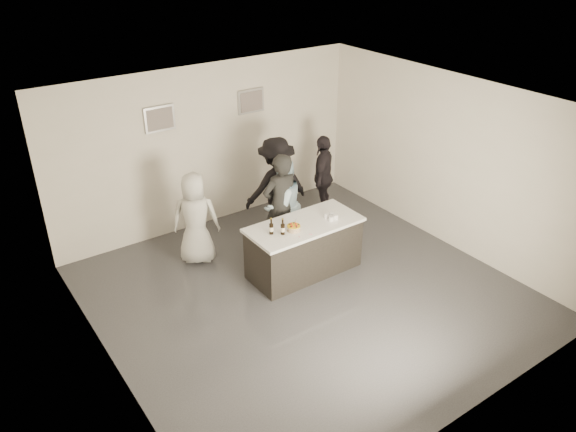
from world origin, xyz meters
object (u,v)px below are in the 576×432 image
at_px(beer_bottle_b, 283,227).
at_px(person_guest_left, 195,218).
at_px(bar_counter, 304,248).
at_px(person_guest_right, 323,176).
at_px(person_main_black, 280,205).
at_px(beer_bottle_a, 271,226).
at_px(cake, 294,228).
at_px(person_main_blue, 282,205).
at_px(person_guest_back, 276,186).

bearing_deg(beer_bottle_b, person_guest_left, 119.09).
bearing_deg(person_guest_left, bar_counter, 165.43).
bearing_deg(person_guest_right, person_main_black, -14.15).
relative_size(bar_counter, beer_bottle_a, 7.15).
relative_size(bar_counter, cake, 8.82).
height_order(bar_counter, person_main_blue, person_main_blue).
relative_size(person_guest_left, person_guest_right, 0.98).
bearing_deg(person_main_black, beer_bottle_b, 59.95).
distance_m(beer_bottle_b, person_guest_right, 2.51).
relative_size(cake, beer_bottle_a, 0.81).
bearing_deg(person_main_blue, beer_bottle_b, 42.45).
bearing_deg(person_main_blue, person_main_black, 32.48).
bearing_deg(person_guest_right, beer_bottle_b, -2.61).
bearing_deg(person_main_black, bar_counter, 89.67).
xyz_separation_m(beer_bottle_a, beer_bottle_b, (0.14, -0.11, 0.00)).
xyz_separation_m(bar_counter, person_guest_back, (0.41, 1.39, 0.46)).
distance_m(beer_bottle_b, person_guest_back, 1.73).
relative_size(beer_bottle_a, person_guest_back, 0.14).
bearing_deg(beer_bottle_a, bar_counter, -2.22).
relative_size(person_main_black, person_main_blue, 1.11).
bearing_deg(beer_bottle_a, person_main_black, 47.13).
bearing_deg(cake, beer_bottle_b, 179.20).
bearing_deg(person_main_black, person_guest_right, -151.90).
height_order(beer_bottle_b, person_guest_back, person_guest_back).
distance_m(beer_bottle_b, person_main_blue, 1.15).
bearing_deg(cake, person_guest_right, 40.51).
xyz_separation_m(person_main_blue, person_guest_back, (0.24, 0.54, 0.09)).
relative_size(beer_bottle_b, person_guest_right, 0.16).
distance_m(bar_counter, cake, 0.56).
bearing_deg(beer_bottle_a, person_main_blue, 46.90).
relative_size(beer_bottle_a, person_guest_left, 0.16).
bearing_deg(person_main_blue, person_guest_left, -31.46).
height_order(bar_counter, person_guest_right, person_guest_right).
xyz_separation_m(bar_counter, cake, (-0.27, -0.09, 0.49)).
distance_m(person_main_blue, person_guest_right, 1.47).
relative_size(person_guest_left, person_guest_back, 0.87).
relative_size(beer_bottle_b, person_guest_back, 0.14).
bearing_deg(person_guest_back, bar_counter, 80.13).
distance_m(bar_counter, person_main_black, 0.85).
distance_m(person_main_black, person_guest_back, 0.78).
height_order(cake, person_guest_left, person_guest_left).
xyz_separation_m(person_main_black, person_guest_right, (1.48, 0.72, -0.10)).
bearing_deg(person_guest_back, person_guest_right, -171.43).
xyz_separation_m(bar_counter, beer_bottle_a, (-0.61, 0.02, 0.58)).
xyz_separation_m(beer_bottle_a, person_main_blue, (0.78, 0.83, -0.20)).
distance_m(bar_counter, beer_bottle_b, 0.75).
relative_size(person_main_blue, person_guest_back, 0.91).
relative_size(person_main_blue, person_guest_left, 1.04).
relative_size(beer_bottle_b, person_guest_left, 0.16).
bearing_deg(person_guest_right, cake, 0.48).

